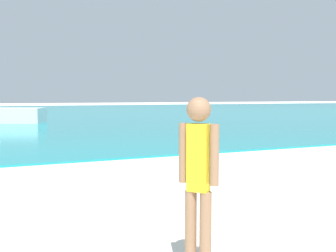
% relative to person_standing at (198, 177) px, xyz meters
% --- Properties ---
extents(water, '(160.00, 60.00, 0.06)m').
position_rel_person_standing_xyz_m(water, '(1.62, 36.68, -0.89)').
color(water, teal).
rests_on(water, ground).
extents(person_standing, '(0.26, 0.31, 1.62)m').
position_rel_person_standing_xyz_m(person_standing, '(0.00, 0.00, 0.00)').
color(person_standing, '#936B4C').
rests_on(person_standing, ground).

